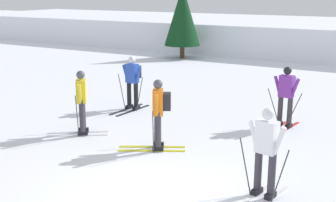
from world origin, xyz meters
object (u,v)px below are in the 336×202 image
Objects in this scene: skier_white at (266,150)px; conifer_far_left at (182,16)px; skier_blue at (133,80)px; skier_purple at (286,94)px; skier_orange at (159,111)px; skier_yellow at (81,101)px.

skier_white is 0.43× the size of conifer_far_left.
skier_purple is at bearing 6.25° from skier_blue.
skier_orange and skier_purple have the same top height.
skier_white is (5.63, -3.96, -0.04)m from skier_blue.
conifer_far_left reaches higher than skier_orange.
conifer_far_left reaches higher than skier_blue.
skier_white is (0.88, -4.48, -0.04)m from skier_purple.
skier_yellow is 1.00× the size of skier_white.
skier_orange is 1.00× the size of skier_blue.
skier_orange and skier_yellow have the same top height.
skier_orange is 3.22m from skier_white.
conifer_far_left is at bearing 116.12° from skier_orange.
skier_blue is at bearing -173.75° from skier_purple.
conifer_far_left is at bearing 110.15° from skier_blue.
skier_purple is 5.56m from skier_yellow.
skier_purple is at bearing 101.05° from skier_white.
skier_blue is (-4.75, -0.52, 0.00)m from skier_purple.
skier_blue is 6.88m from skier_white.
skier_orange is at bearing 158.04° from skier_white.
skier_orange is at bearing -122.81° from skier_purple.
skier_orange is at bearing -46.21° from skier_blue.
skier_orange is 2.36m from skier_yellow.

